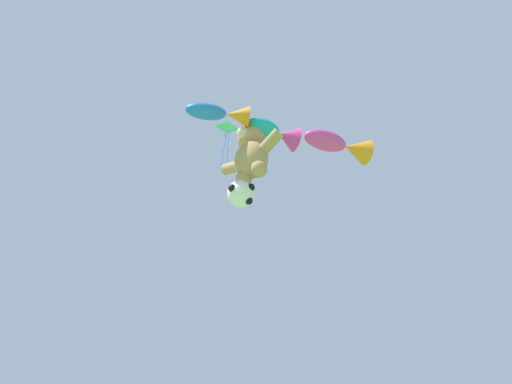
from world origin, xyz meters
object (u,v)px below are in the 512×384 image
fish_kite_teal (275,133)px  fish_kite_magenta (341,145)px  teddy_bear_kite (251,153)px  diamond_kite (227,134)px  soccer_ball_kite (241,194)px  fish_kite_cobalt (222,114)px

fish_kite_teal → fish_kite_magenta: bearing=44.5°
teddy_bear_kite → diamond_kite: 2.66m
fish_kite_magenta → diamond_kite: 4.34m
teddy_bear_kite → soccer_ball_kite: 1.49m
teddy_bear_kite → soccer_ball_kite: size_ratio=2.66×
fish_kite_teal → fish_kite_cobalt: bearing=-114.4°
teddy_bear_kite → soccer_ball_kite: bearing=166.0°
fish_kite_teal → diamond_kite: (-1.97, -0.36, 1.29)m
soccer_ball_kite → diamond_kite: diamond_kite is taller
teddy_bear_kite → fish_kite_cobalt: (-0.17, -1.22, 1.01)m
fish_kite_cobalt → diamond_kite: bearing=131.1°
teddy_bear_kite → diamond_kite: size_ratio=0.96×
fish_kite_teal → diamond_kite: diamond_kite is taller
soccer_ball_kite → fish_kite_cobalt: (0.33, -1.34, 2.41)m
fish_kite_magenta → diamond_kite: size_ratio=0.89×
fish_kite_magenta → fish_kite_teal: size_ratio=1.20×
fish_kite_cobalt → fish_kite_teal: bearing=65.6°
diamond_kite → fish_kite_cobalt: bearing=-48.9°
teddy_bear_kite → fish_kite_magenta: 2.95m
fish_kite_teal → diamond_kite: bearing=-169.7°
fish_kite_magenta → fish_kite_cobalt: size_ratio=1.18×
fish_kite_teal → fish_kite_cobalt: (-0.78, -1.72, 0.03)m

